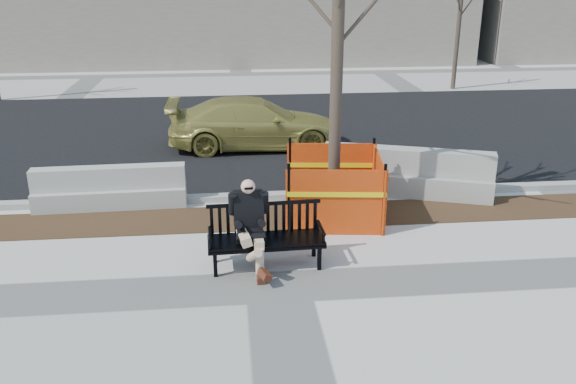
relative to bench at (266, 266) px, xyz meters
name	(u,v)px	position (x,y,z in m)	size (l,w,h in m)	color
ground	(278,286)	(0.12, -0.67, 0.00)	(120.00, 120.00, 0.00)	beige
mulch_strip	(266,217)	(0.12, 1.93, 0.00)	(40.00, 1.20, 0.02)	#47301C
asphalt_street	(251,132)	(0.12, 8.13, 0.00)	(60.00, 10.40, 0.01)	black
curb	(263,196)	(0.12, 2.88, 0.06)	(60.00, 0.25, 0.12)	#9E9B93
bench	(266,266)	(0.00, 0.00, 0.00)	(1.82, 0.65, 0.97)	black
seated_man	(250,265)	(-0.25, 0.04, 0.00)	(0.59, 0.99, 1.39)	black
tree_fence	(333,217)	(1.36, 1.85, 0.00)	(2.59, 2.59, 6.47)	#FF5111
sedan	(255,147)	(0.16, 6.62, 0.00)	(1.77, 4.36, 1.27)	#9E9443
jersey_barrier_left	(112,207)	(-2.82, 2.76, 0.00)	(2.88, 0.58, 0.82)	#ADABA2
jersey_barrier_right	(405,194)	(3.06, 2.90, 0.00)	(3.39, 0.68, 0.97)	#9E9B94
far_tree_right	(453,89)	(8.04, 13.82, 0.00)	(1.88, 1.88, 5.06)	#4C3E31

